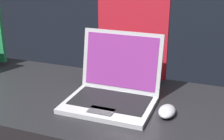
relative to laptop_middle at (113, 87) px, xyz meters
name	(u,v)px	position (x,y,z in m)	size (l,w,h in m)	color
laptop_middle	(113,87)	(0.00, 0.00, 0.00)	(0.38, 0.33, 0.29)	#B7B7BC
mouse_middle	(167,111)	(0.25, -0.05, -0.05)	(0.07, 0.11, 0.04)	#B2B2B7
promo_stand_middle	(132,37)	(0.00, 0.27, 0.16)	(0.36, 0.07, 0.47)	black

